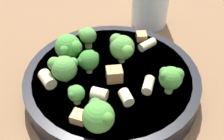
% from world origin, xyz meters
% --- Properties ---
extents(ground_plane, '(2.00, 2.00, 0.00)m').
position_xyz_m(ground_plane, '(0.00, 0.00, 0.00)').
color(ground_plane, brown).
extents(pasta_bowl, '(0.26, 0.26, 0.04)m').
position_xyz_m(pasta_bowl, '(0.00, 0.00, 0.02)').
color(pasta_bowl, black).
rests_on(pasta_bowl, ground_plane).
extents(broccoli_floret_0, '(0.04, 0.04, 0.04)m').
position_xyz_m(broccoli_floret_0, '(-0.07, 0.01, 0.06)').
color(broccoli_floret_0, '#9EC175').
rests_on(broccoli_floret_0, pasta_bowl).
extents(broccoli_floret_1, '(0.04, 0.04, 0.05)m').
position_xyz_m(broccoli_floret_1, '(0.02, 0.02, 0.06)').
color(broccoli_floret_1, '#93B766').
rests_on(broccoli_floret_1, pasta_bowl).
extents(broccoli_floret_2, '(0.04, 0.04, 0.04)m').
position_xyz_m(broccoli_floret_2, '(-0.05, 0.06, 0.06)').
color(broccoli_floret_2, '#84AD60').
rests_on(broccoli_floret_2, pasta_bowl).
extents(broccoli_floret_3, '(0.03, 0.03, 0.04)m').
position_xyz_m(broccoli_floret_3, '(-0.01, 0.08, 0.06)').
color(broccoli_floret_3, '#9EC175').
rests_on(broccoli_floret_3, pasta_bowl).
extents(broccoli_floret_4, '(0.03, 0.03, 0.04)m').
position_xyz_m(broccoli_floret_4, '(-0.03, 0.02, 0.06)').
color(broccoli_floret_4, '#84AD60').
rests_on(broccoli_floret_4, pasta_bowl).
extents(broccoli_floret_5, '(0.03, 0.03, 0.04)m').
position_xyz_m(broccoli_floret_5, '(0.06, -0.06, 0.06)').
color(broccoli_floret_5, '#93B766').
rests_on(broccoli_floret_5, pasta_bowl).
extents(broccoli_floret_6, '(0.02, 0.02, 0.03)m').
position_xyz_m(broccoli_floret_6, '(-0.06, -0.04, 0.05)').
color(broccoli_floret_6, '#84AD60').
rests_on(broccoli_floret_6, pasta_bowl).
extents(broccoli_floret_7, '(0.04, 0.04, 0.04)m').
position_xyz_m(broccoli_floret_7, '(-0.05, -0.09, 0.06)').
color(broccoli_floret_7, '#9EC175').
rests_on(broccoli_floret_7, pasta_bowl).
extents(rigatoni_0, '(0.03, 0.03, 0.01)m').
position_xyz_m(rigatoni_0, '(0.04, -0.04, 0.04)').
color(rigatoni_0, beige).
rests_on(rigatoni_0, pasta_bowl).
extents(rigatoni_1, '(0.02, 0.02, 0.02)m').
position_xyz_m(rigatoni_1, '(-0.00, -0.06, 0.04)').
color(rigatoni_1, beige).
rests_on(rigatoni_1, pasta_bowl).
extents(rigatoni_2, '(0.03, 0.03, 0.02)m').
position_xyz_m(rigatoni_2, '(-0.03, -0.04, 0.04)').
color(rigatoni_2, beige).
rests_on(rigatoni_2, pasta_bowl).
extents(rigatoni_3, '(0.03, 0.02, 0.01)m').
position_xyz_m(rigatoni_3, '(0.08, 0.04, 0.04)').
color(rigatoni_3, beige).
rests_on(rigatoni_3, pasta_bowl).
extents(rigatoni_4, '(0.02, 0.03, 0.02)m').
position_xyz_m(rigatoni_4, '(-0.09, 0.01, 0.04)').
color(rigatoni_4, beige).
rests_on(rigatoni_4, pasta_bowl).
extents(chicken_chunk_0, '(0.02, 0.02, 0.01)m').
position_xyz_m(chicken_chunk_0, '(0.08, 0.07, 0.04)').
color(chicken_chunk_0, '#A87A4C').
rests_on(chicken_chunk_0, pasta_bowl).
extents(chicken_chunk_1, '(0.03, 0.02, 0.02)m').
position_xyz_m(chicken_chunk_1, '(-0.00, -0.01, 0.05)').
color(chicken_chunk_1, '#A87A4C').
rests_on(chicken_chunk_1, pasta_bowl).
extents(chicken_chunk_2, '(0.03, 0.03, 0.01)m').
position_xyz_m(chicken_chunk_2, '(-0.07, -0.07, 0.04)').
color(chicken_chunk_2, tan).
rests_on(chicken_chunk_2, pasta_bowl).
extents(drinking_glass, '(0.07, 0.07, 0.11)m').
position_xyz_m(drinking_glass, '(0.14, 0.16, 0.05)').
color(drinking_glass, silver).
rests_on(drinking_glass, ground_plane).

